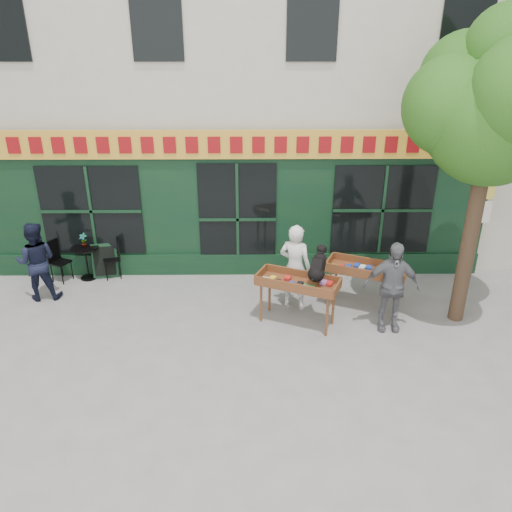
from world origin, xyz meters
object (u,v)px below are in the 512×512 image
object	(u,v)px
bistro_table	(86,256)
book_cart_center	(298,285)
dog	(318,263)
book_cart_right	(366,271)
man_right	(391,287)
woman	(295,267)
man_left	(36,261)

from	to	relation	value
bistro_table	book_cart_center	bearing A→B (deg)	-23.17
dog	bistro_table	bearing A→B (deg)	-178.36
book_cart_center	book_cart_right	world-z (taller)	same
book_cart_right	man_right	size ratio (longest dim) A/B	0.93
book_cart_center	bistro_table	world-z (taller)	book_cart_center
dog	book_cart_right	distance (m)	1.29
book_cart_center	woman	bearing A→B (deg)	113.82
woman	bistro_table	size ratio (longest dim) A/B	2.32
dog	woman	bearing A→B (deg)	140.39
dog	man_left	bearing A→B (deg)	-167.32
dog	woman	world-z (taller)	woman
book_cart_center	dog	size ratio (longest dim) A/B	2.70
woman	book_cart_right	xyz separation A→B (m)	(1.40, -0.10, -0.06)
book_cart_center	bistro_table	xyz separation A→B (m)	(-4.57, 1.96, -0.28)
book_cart_right	man_right	distance (m)	0.81
woman	book_cart_center	bearing A→B (deg)	113.82
book_cart_center	book_cart_right	bearing A→B (deg)	45.41
dog	man_left	size ratio (longest dim) A/B	0.36
book_cart_center	woman	xyz separation A→B (m)	(0.00, 0.65, 0.06)
dog	book_cart_right	xyz separation A→B (m)	(1.05, 0.60, -0.47)
book_cart_center	dog	distance (m)	0.59
book_cart_right	man_left	distance (m)	6.69
book_cart_center	book_cart_right	distance (m)	1.50
book_cart_right	man_right	world-z (taller)	man_right
woman	book_cart_right	distance (m)	1.40
book_cart_center	man_left	xyz separation A→B (m)	(-5.27, 1.06, 0.01)
dog	man_right	distance (m)	1.42
man_right	book_cart_center	bearing A→B (deg)	177.80
dog	bistro_table	size ratio (longest dim) A/B	0.79
woman	book_cart_right	size ratio (longest dim) A/B	1.09
woman	man_right	bearing A→B (deg)	177.27
bistro_table	dog	bearing A→B (deg)	-22.18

